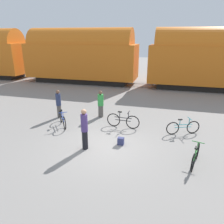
% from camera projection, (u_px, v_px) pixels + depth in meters
% --- Properties ---
extents(ground_plane, '(80.00, 80.00, 0.00)m').
position_uv_depth(ground_plane, '(103.00, 146.00, 9.72)').
color(ground_plane, gray).
extents(freight_train, '(48.29, 3.15, 5.29)m').
position_uv_depth(freight_train, '(143.00, 56.00, 20.19)').
color(freight_train, black).
rests_on(freight_train, ground_plane).
extents(rail_near, '(60.29, 0.07, 0.01)m').
position_uv_depth(rail_near, '(141.00, 87.00, 20.46)').
color(rail_near, '#4C4238').
rests_on(rail_near, ground_plane).
extents(rail_far, '(60.29, 0.07, 0.01)m').
position_uv_depth(rail_far, '(143.00, 84.00, 21.77)').
color(rail_far, '#4C4238').
rests_on(rail_far, ground_plane).
extents(bicycle_green, '(0.52, 1.59, 0.84)m').
position_uv_depth(bicycle_green, '(195.00, 156.00, 8.22)').
color(bicycle_green, black).
rests_on(bicycle_green, ground_plane).
extents(bicycle_blue, '(1.11, 1.42, 0.86)m').
position_uv_depth(bicycle_blue, '(63.00, 119.00, 11.75)').
color(bicycle_blue, black).
rests_on(bicycle_blue, ground_plane).
extents(bicycle_black, '(1.78, 0.46, 0.91)m').
position_uv_depth(bicycle_black, '(123.00, 121.00, 11.50)').
color(bicycle_black, black).
rests_on(bicycle_black, ground_plane).
extents(bicycle_teal, '(1.61, 0.70, 0.82)m').
position_uv_depth(bicycle_teal, '(183.00, 127.00, 10.76)').
color(bicycle_teal, black).
rests_on(bicycle_teal, ground_plane).
extents(person_in_purple, '(0.29, 0.29, 1.81)m').
position_uv_depth(person_in_purple, '(85.00, 129.00, 9.17)').
color(person_in_purple, black).
rests_on(person_in_purple, ground_plane).
extents(person_in_navy, '(0.29, 0.29, 1.67)m').
position_uv_depth(person_in_navy, '(59.00, 104.00, 12.78)').
color(person_in_navy, '#514C47').
rests_on(person_in_navy, ground_plane).
extents(person_in_green, '(0.35, 0.35, 1.60)m').
position_uv_depth(person_in_green, '(101.00, 104.00, 12.89)').
color(person_in_green, '#514C47').
rests_on(person_in_green, ground_plane).
extents(backpack, '(0.28, 0.20, 0.34)m').
position_uv_depth(backpack, '(121.00, 141.00, 9.77)').
color(backpack, navy).
rests_on(backpack, ground_plane).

